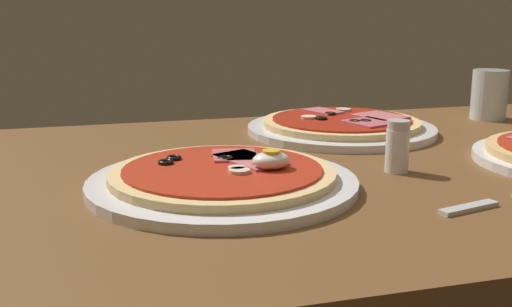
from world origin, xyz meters
The scene contains 6 objects.
dining_table centered at (0.00, 0.00, 0.64)m, with size 1.26×0.75×0.76m.
pizza_foreground centered at (-0.13, -0.07, 0.78)m, with size 0.31×0.31×0.05m.
pizza_across_right centered at (0.14, 0.19, 0.78)m, with size 0.31×0.31×0.03m.
water_glass_near centered at (0.45, 0.23, 0.80)m, with size 0.07×0.07×0.09m.
fork centered at (0.13, -0.21, 0.77)m, with size 0.16×0.05×0.00m.
salt_shaker centered at (0.10, -0.06, 0.80)m, with size 0.03×0.03×0.07m.
Camera 1 is at (-0.28, -0.76, 0.97)m, focal length 43.84 mm.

